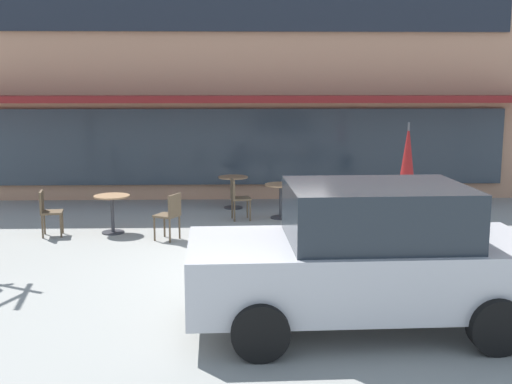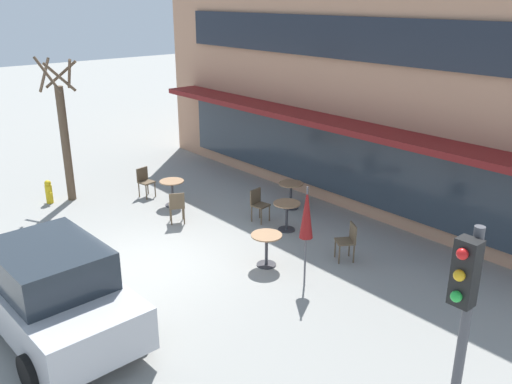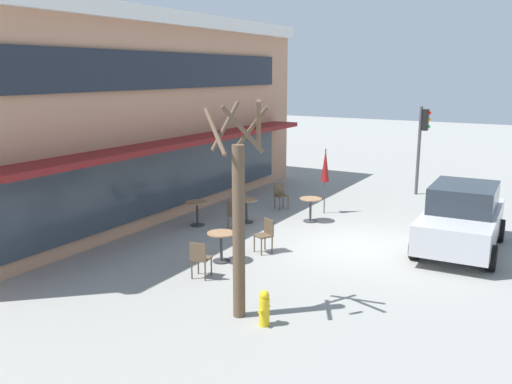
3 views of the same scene
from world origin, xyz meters
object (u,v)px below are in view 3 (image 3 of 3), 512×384
object	(u,v)px
cafe_table_near_wall	(197,209)
cafe_table_mid_patio	(311,206)
parked_sedan	(462,218)
street_tree	(239,217)
cafe_table_by_tree	(247,207)
patio_umbrella_green_folded	(325,166)
cafe_table_streetside	(221,242)
cafe_chair_2	(280,194)
traffic_light_pole	(422,136)
cafe_chair_1	(200,257)
fire_hydrant	(264,308)
cafe_chair_3	(266,233)
cafe_chair_0	(235,214)

from	to	relation	value
cafe_table_near_wall	cafe_table_mid_patio	xyz separation A→B (m)	(2.18, -2.86, 0.00)
parked_sedan	street_tree	bearing A→B (deg)	155.04
cafe_table_by_tree	parked_sedan	distance (m)	6.37
street_tree	patio_umbrella_green_folded	bearing A→B (deg)	11.51
street_tree	cafe_table_streetside	bearing A→B (deg)	39.93
cafe_chair_2	traffic_light_pole	bearing A→B (deg)	-38.02
cafe_chair_1	street_tree	bearing A→B (deg)	-123.87
fire_hydrant	parked_sedan	bearing A→B (deg)	-19.92
cafe_table_streetside	cafe_table_mid_patio	distance (m)	4.57
cafe_table_near_wall	cafe_chair_2	xyz separation A→B (m)	(3.19, -1.25, 0.01)
street_tree	traffic_light_pole	distance (m)	12.66
cafe_chair_2	traffic_light_pole	size ratio (longest dim) A/B	0.26
cafe_table_near_wall	cafe_chair_3	bearing A→B (deg)	-110.85
patio_umbrella_green_folded	traffic_light_pole	world-z (taller)	traffic_light_pole
cafe_chair_0	cafe_chair_3	xyz separation A→B (m)	(-1.27, -1.77, 0.00)
cafe_table_streetside	parked_sedan	bearing A→B (deg)	-51.31
cafe_table_by_tree	cafe_chair_1	bearing A→B (deg)	-161.79
cafe_table_mid_patio	traffic_light_pole	world-z (taller)	traffic_light_pole
cafe_table_streetside	cafe_table_by_tree	distance (m)	3.66
parked_sedan	traffic_light_pole	bearing A→B (deg)	22.61
cafe_chair_1	cafe_chair_2	size ratio (longest dim) A/B	1.00
cafe_table_mid_patio	cafe_chair_1	xyz separation A→B (m)	(-5.75, 0.18, 0.01)
cafe_table_by_tree	cafe_table_streetside	bearing A→B (deg)	-159.06
cafe_table_by_tree	parked_sedan	bearing A→B (deg)	-84.56
cafe_chair_3	fire_hydrant	world-z (taller)	cafe_chair_3
cafe_table_near_wall	street_tree	size ratio (longest dim) A/B	0.18
cafe_table_mid_patio	cafe_chair_1	distance (m)	5.75
traffic_light_pole	street_tree	bearing A→B (deg)	178.13
patio_umbrella_green_folded	cafe_table_near_wall	bearing A→B (deg)	139.91
cafe_chair_2	street_tree	size ratio (longest dim) A/B	0.21
patio_umbrella_green_folded	cafe_chair_0	xyz separation A→B (m)	(-3.26, 1.52, -1.10)
cafe_table_mid_patio	cafe_chair_2	xyz separation A→B (m)	(1.01, 1.60, 0.01)
cafe_chair_3	parked_sedan	size ratio (longest dim) A/B	0.21
patio_umbrella_green_folded	street_tree	distance (m)	8.33
cafe_chair_0	cafe_chair_2	size ratio (longest dim) A/B	1.00
cafe_chair_3	fire_hydrant	distance (m)	4.26
cafe_table_near_wall	cafe_chair_0	world-z (taller)	cafe_chair_0
cafe_table_near_wall	fire_hydrant	distance (m)	7.09
street_tree	cafe_table_mid_patio	bearing A→B (deg)	13.20
patio_umbrella_green_folded	cafe_chair_0	world-z (taller)	patio_umbrella_green_folded
cafe_table_mid_patio	patio_umbrella_green_folded	xyz separation A→B (m)	(1.18, 0.03, 1.11)
patio_umbrella_green_folded	cafe_chair_0	distance (m)	3.76
cafe_table_streetside	street_tree	size ratio (longest dim) A/B	0.18
traffic_light_pole	cafe_chair_3	bearing A→B (deg)	168.55
cafe_table_by_tree	cafe_chair_3	bearing A→B (deg)	-139.16
cafe_chair_3	cafe_table_near_wall	bearing A→B (deg)	69.15
cafe_table_streetside	traffic_light_pole	xyz separation A→B (m)	(10.23, -2.44, 1.78)
street_tree	cafe_chair_1	bearing A→B (deg)	56.13
cafe_chair_0	cafe_chair_2	world-z (taller)	same
cafe_table_streetside	cafe_table_by_tree	xyz separation A→B (m)	(3.42, 1.31, 0.00)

